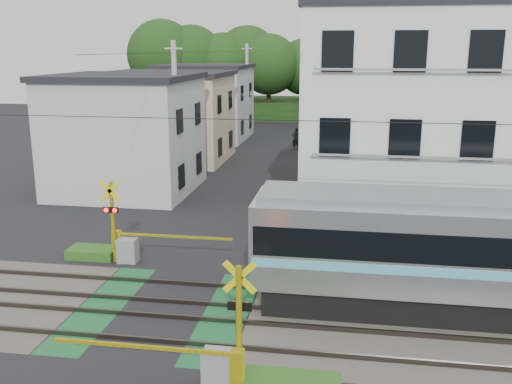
% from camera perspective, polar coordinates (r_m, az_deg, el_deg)
% --- Properties ---
extents(ground, '(120.00, 120.00, 0.00)m').
position_cam_1_polar(ground, '(17.61, -9.26, -11.59)').
color(ground, black).
extents(track_bed, '(120.00, 120.00, 0.14)m').
position_cam_1_polar(track_bed, '(17.59, -9.26, -11.48)').
color(track_bed, '#47423A').
rests_on(track_bed, ground).
extents(crossing_signal_near, '(4.74, 0.65, 3.09)m').
position_cam_1_polar(crossing_signal_near, '(13.53, -3.51, -16.44)').
color(crossing_signal_near, yellow).
rests_on(crossing_signal_near, ground).
extents(crossing_signal_far, '(4.74, 0.65, 3.09)m').
position_cam_1_polar(crossing_signal_far, '(21.36, -12.90, -5.01)').
color(crossing_signal_far, yellow).
rests_on(crossing_signal_far, ground).
extents(apartment_block, '(10.20, 8.36, 9.30)m').
position_cam_1_polar(apartment_block, '(24.90, 16.72, 6.78)').
color(apartment_block, silver).
rests_on(apartment_block, ground).
extents(houses_row, '(22.07, 31.35, 6.80)m').
position_cam_1_polar(houses_row, '(41.46, 2.17, 8.12)').
color(houses_row, '#B5B8BB').
rests_on(houses_row, ground).
extents(tree_hill, '(40.00, 13.64, 10.89)m').
position_cam_1_polar(tree_hill, '(62.91, 4.12, 12.07)').
color(tree_hill, '#1C3D14').
rests_on(tree_hill, ground).
extents(catenary, '(60.00, 5.04, 7.00)m').
position_cam_1_polar(catenary, '(15.56, 11.70, -0.65)').
color(catenary, '#2D2D33').
rests_on(catenary, ground).
extents(utility_poles, '(7.90, 42.00, 8.00)m').
position_cam_1_polar(utility_poles, '(38.69, -0.29, 8.94)').
color(utility_poles, '#A5A5A0').
rests_on(utility_poles, ground).
extents(pedestrian, '(0.73, 0.59, 1.74)m').
position_cam_1_polar(pedestrian, '(44.18, 4.02, 5.36)').
color(pedestrian, black).
rests_on(pedestrian, ground).
extents(weed_patches, '(10.25, 8.80, 0.40)m').
position_cam_1_polar(weed_patches, '(17.01, -3.62, -11.70)').
color(weed_patches, '#2D5E1E').
rests_on(weed_patches, ground).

